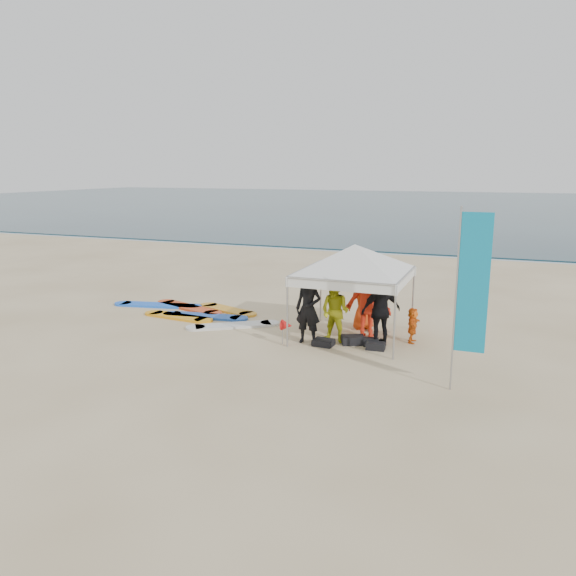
% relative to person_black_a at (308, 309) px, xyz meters
% --- Properties ---
extents(ground, '(120.00, 120.00, 0.00)m').
position_rel_person_black_a_xyz_m(ground, '(-0.97, -1.77, -0.90)').
color(ground, beige).
rests_on(ground, ground).
extents(ocean, '(160.00, 84.00, 0.08)m').
position_rel_person_black_a_xyz_m(ocean, '(-0.97, 58.23, -0.86)').
color(ocean, '#0C2633').
rests_on(ocean, ground).
extents(shoreline_foam, '(160.00, 1.20, 0.01)m').
position_rel_person_black_a_xyz_m(shoreline_foam, '(-0.97, 16.43, -0.90)').
color(shoreline_foam, silver).
rests_on(shoreline_foam, ground).
extents(person_black_a, '(0.66, 0.43, 1.80)m').
position_rel_person_black_a_xyz_m(person_black_a, '(0.00, 0.00, 0.00)').
color(person_black_a, black).
rests_on(person_black_a, ground).
extents(person_yellow, '(0.90, 0.78, 1.62)m').
position_rel_person_black_a_xyz_m(person_yellow, '(0.61, 0.32, -0.09)').
color(person_yellow, gold).
rests_on(person_yellow, ground).
extents(person_orange_a, '(1.25, 0.73, 1.91)m').
position_rel_person_black_a_xyz_m(person_orange_a, '(1.26, 1.13, 0.06)').
color(person_orange_a, red).
rests_on(person_orange_a, ground).
extents(person_black_b, '(1.09, 1.01, 1.79)m').
position_rel_person_black_a_xyz_m(person_black_b, '(1.75, 0.47, -0.00)').
color(person_black_b, black).
rests_on(person_black_b, ground).
extents(person_orange_b, '(0.93, 0.86, 1.60)m').
position_rel_person_black_a_xyz_m(person_orange_b, '(0.99, 1.78, -0.10)').
color(person_orange_b, '#CB3F12').
rests_on(person_orange_b, ground).
extents(person_seated, '(0.28, 0.85, 0.91)m').
position_rel_person_black_a_xyz_m(person_seated, '(2.47, 1.01, -0.44)').
color(person_seated, orange).
rests_on(person_seated, ground).
extents(canopy_tent, '(3.75, 3.75, 2.83)m').
position_rel_person_black_a_xyz_m(canopy_tent, '(0.95, 0.84, 1.56)').
color(canopy_tent, '#A5A5A8').
rests_on(canopy_tent, ground).
extents(feather_flag, '(0.62, 0.04, 3.67)m').
position_rel_person_black_a_xyz_m(feather_flag, '(3.98, -1.90, 1.26)').
color(feather_flag, '#A5A5A8').
rests_on(feather_flag, ground).
extents(marker_pennant, '(0.28, 0.28, 0.64)m').
position_rel_person_black_a_xyz_m(marker_pennant, '(-0.46, -0.32, -0.40)').
color(marker_pennant, '#A5A5A8').
rests_on(marker_pennant, ground).
extents(gear_pile, '(1.80, 0.88, 0.22)m').
position_rel_person_black_a_xyz_m(gear_pile, '(1.13, 0.16, -0.80)').
color(gear_pile, black).
rests_on(gear_pile, ground).
extents(surfboard_spread, '(5.63, 2.93, 0.07)m').
position_rel_person_black_a_xyz_m(surfboard_spread, '(-4.16, 1.49, -0.86)').
color(surfboard_spread, blue).
rests_on(surfboard_spread, ground).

